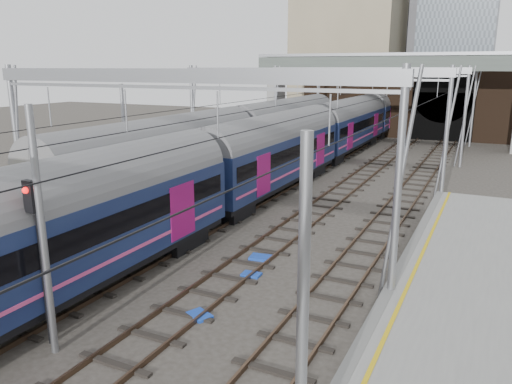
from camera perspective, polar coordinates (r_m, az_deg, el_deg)
The scene contains 10 objects.
tracks at distance 25.64m, azimuth -0.10°, elevation -3.78°, with size 14.40×80.00×0.22m.
overhead_line at distance 30.38m, azimuth 5.39°, elevation 11.55°, with size 16.80×80.00×8.00m.
retaining_wall at distance 59.68m, azimuth 17.21°, elevation 10.09°, with size 28.00×2.75×9.00m.
overbridge at distance 53.99m, azimuth 14.91°, elevation 13.00°, with size 28.00×3.00×9.25m.
train_main at distance 39.81m, azimuth 7.14°, elevation 6.38°, with size 3.00×69.23×5.09m.
train_second at distance 35.78m, azimuth -2.21°, elevation 5.71°, with size 3.11×35.93×5.24m.
signal_near_centre at distance 15.24m, azimuth -23.56°, elevation -5.43°, with size 0.36×0.47×4.95m.
equip_cover_a at distance 16.83m, azimuth -6.47°, elevation -13.80°, with size 0.80×0.57×0.09m, color blue.
equip_cover_b at distance 21.30m, azimuth 0.60°, elevation -7.50°, with size 0.94×0.66×0.11m, color blue.
equip_cover_c at distance 19.69m, azimuth -0.54°, elevation -9.40°, with size 0.73×0.52×0.09m, color blue.
Camera 1 is at (10.73, -6.91, 7.91)m, focal length 35.00 mm.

